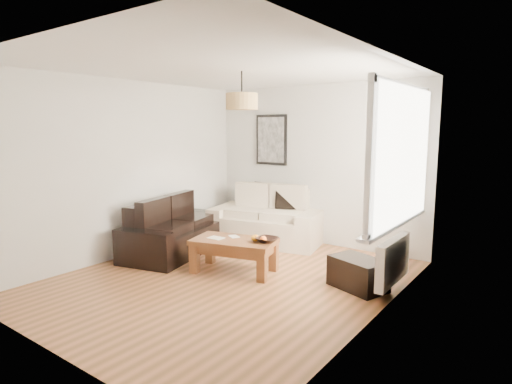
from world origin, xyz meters
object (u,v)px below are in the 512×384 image
Objects in this scene: ottoman at (358,273)px; sofa_leather at (176,227)px; coffee_table at (234,256)px; loveseat_cream at (267,216)px.

sofa_leather is at bearing -175.64° from ottoman.
sofa_leather is 2.81× the size of ottoman.
coffee_table is at bearing -165.55° from ottoman.
coffee_table is (1.31, -0.19, -0.17)m from sofa_leather.
coffee_table is at bearing -83.78° from loveseat_cream.
loveseat_cream is 2.78× the size of ottoman.
sofa_leather is (-0.80, -1.32, -0.05)m from loveseat_cream.
loveseat_cream is 1.60m from coffee_table.
sofa_leather reaches higher than coffee_table.
sofa_leather is 2.90m from ottoman.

